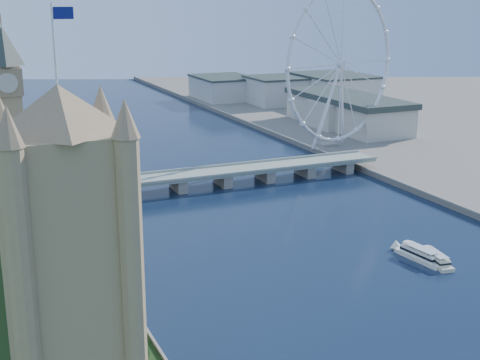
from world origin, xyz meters
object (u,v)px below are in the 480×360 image
victoria_tower (71,287)px  tour_boat_far (435,263)px  london_eye (341,65)px  tour_boat_near (420,260)px

victoria_tower → tour_boat_far: 200.41m
victoria_tower → london_eye: london_eye is taller
tour_boat_near → victoria_tower: bearing=-158.9°
london_eye → victoria_tower: bearing=-130.4°
tour_boat_near → tour_boat_far: bearing=-66.9°
london_eye → tour_boat_far: bearing=-110.7°
victoria_tower → london_eye: bearing=49.6°
tour_boat_far → tour_boat_near: bearing=129.2°
london_eye → tour_boat_far: 240.44m
victoria_tower → tour_boat_near: 200.04m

